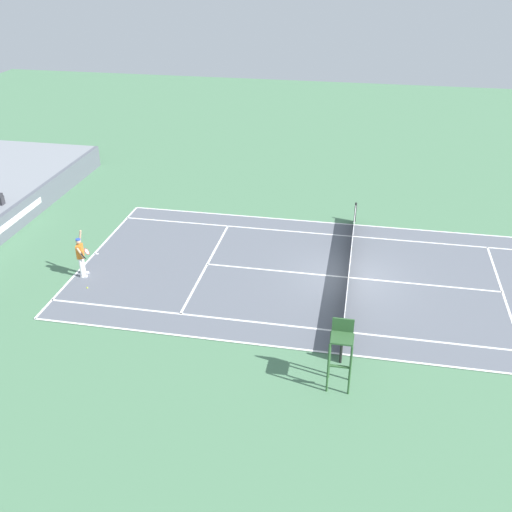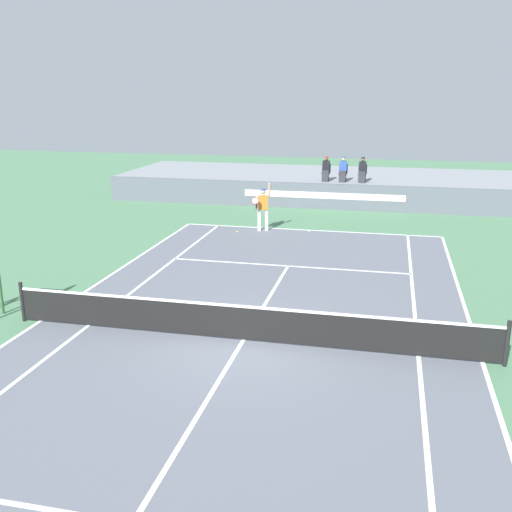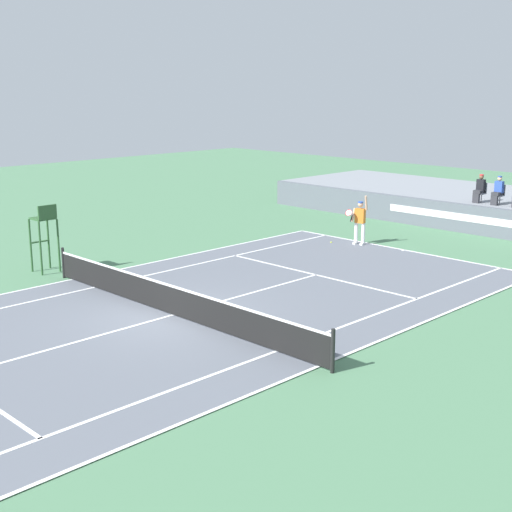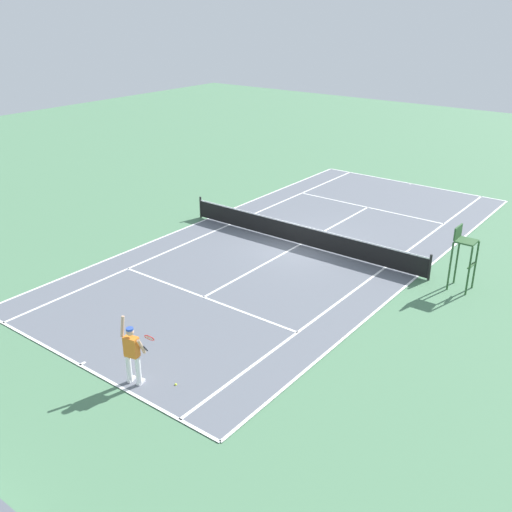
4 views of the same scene
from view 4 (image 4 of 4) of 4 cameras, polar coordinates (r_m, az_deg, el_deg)
name	(u,v)px [view 4 (image 4 of 4)]	position (r m, az deg, el deg)	size (l,w,h in m)	color
ground_plane	(300,245)	(26.30, 4.30, 1.09)	(80.00, 80.00, 0.00)	#4C7A56
court	(300,245)	(26.30, 4.30, 1.11)	(11.08, 23.88, 0.03)	slate
net	(301,234)	(26.11, 4.33, 2.15)	(11.98, 0.10, 1.07)	black
tennis_player	(133,353)	(16.92, -11.82, -9.19)	(0.74, 0.75, 2.08)	white
tennis_ball	(176,385)	(17.17, -7.76, -12.19)	(0.07, 0.07, 0.07)	#D1E533
umpire_chair	(463,250)	(22.96, 19.36, 0.53)	(0.77, 0.77, 2.44)	#2D562D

